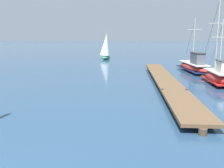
{
  "coord_description": "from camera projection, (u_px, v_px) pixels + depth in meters",
  "views": [
    {
      "loc": [
        3.63,
        -4.26,
        4.0
      ],
      "look_at": [
        2.61,
        9.42,
        1.4
      ],
      "focal_mm": 40.86,
      "sensor_mm": 36.0,
      "label": 1
    }
  ],
  "objects": [
    {
      "name": "floating_dock",
      "position": [
        165.0,
        80.0,
        21.42
      ],
      "size": [
        1.96,
        22.93,
        0.53
      ],
      "color": "brown",
      "rests_on": "ground"
    },
    {
      "name": "fishing_boat_1",
      "position": [
        220.0,
        76.0,
        21.33
      ],
      "size": [
        1.91,
        7.23,
        7.56
      ],
      "color": "#AD2823",
      "rests_on": "ground"
    },
    {
      "name": "distant_sailboat",
      "position": [
        106.0,
        47.0,
        43.69
      ],
      "size": [
        2.28,
        3.44,
        4.85
      ],
      "color": "#337556",
      "rests_on": "ground"
    },
    {
      "name": "fishing_boat_2",
      "position": [
        194.0,
        66.0,
        28.86
      ],
      "size": [
        2.58,
        7.61,
        5.99
      ],
      "color": "#AD2823",
      "rests_on": "ground"
    }
  ]
}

